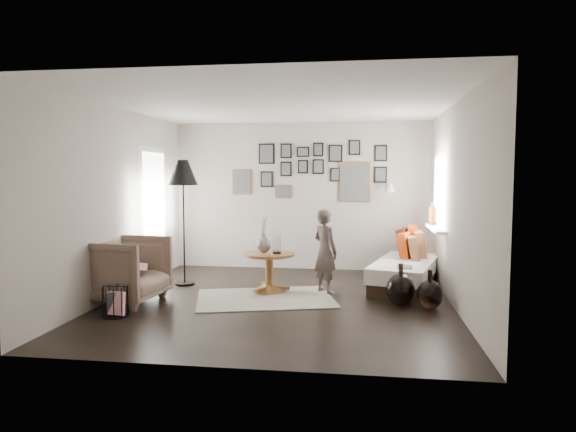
# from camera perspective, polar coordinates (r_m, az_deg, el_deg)

# --- Properties ---
(ground) EXTENTS (4.80, 4.80, 0.00)m
(ground) POSITION_cam_1_polar(r_m,az_deg,el_deg) (6.93, -1.00, -9.43)
(ground) COLOR black
(ground) RESTS_ON ground
(wall_back) EXTENTS (4.50, 0.00, 4.50)m
(wall_back) POSITION_cam_1_polar(r_m,az_deg,el_deg) (9.11, 1.36, 2.22)
(wall_back) COLOR #A9A094
(wall_back) RESTS_ON ground
(wall_front) EXTENTS (4.50, 0.00, 4.50)m
(wall_front) POSITION_cam_1_polar(r_m,az_deg,el_deg) (4.39, -5.96, -0.45)
(wall_front) COLOR #A9A094
(wall_front) RESTS_ON ground
(wall_left) EXTENTS (0.00, 4.80, 4.80)m
(wall_left) POSITION_cam_1_polar(r_m,az_deg,el_deg) (7.43, -18.42, 1.43)
(wall_left) COLOR #A9A094
(wall_left) RESTS_ON ground
(wall_right) EXTENTS (0.00, 4.80, 4.80)m
(wall_right) POSITION_cam_1_polar(r_m,az_deg,el_deg) (6.76, 18.18, 1.13)
(wall_right) COLOR #A9A094
(wall_right) RESTS_ON ground
(ceiling) EXTENTS (4.80, 4.80, 0.00)m
(ceiling) POSITION_cam_1_polar(r_m,az_deg,el_deg) (6.79, -1.03, 12.38)
(ceiling) COLOR white
(ceiling) RESTS_ON wall_back
(door_left) EXTENTS (0.00, 2.14, 2.14)m
(door_left) POSITION_cam_1_polar(r_m,az_deg,el_deg) (8.53, -14.70, 0.22)
(door_left) COLOR white
(door_left) RESTS_ON wall_left
(window_right) EXTENTS (0.15, 1.32, 1.30)m
(window_right) POSITION_cam_1_polar(r_m,az_deg,el_deg) (8.10, 15.93, -0.88)
(window_right) COLOR white
(window_right) RESTS_ON wall_right
(gallery_wall) EXTENTS (2.74, 0.03, 1.08)m
(gallery_wall) POSITION_cam_1_polar(r_m,az_deg,el_deg) (9.06, 3.17, 5.01)
(gallery_wall) COLOR brown
(gallery_wall) RESTS_ON wall_back
(wall_sconce) EXTENTS (0.18, 0.36, 0.16)m
(wall_sconce) POSITION_cam_1_polar(r_m,az_deg,el_deg) (8.79, 11.26, 3.11)
(wall_sconce) COLOR white
(wall_sconce) RESTS_ON wall_back
(rug) EXTENTS (2.09, 1.71, 0.01)m
(rug) POSITION_cam_1_polar(r_m,az_deg,el_deg) (7.07, -2.55, -9.11)
(rug) COLOR white
(rug) RESTS_ON ground
(pedestal_table) EXTENTS (0.72, 0.72, 0.56)m
(pedestal_table) POSITION_cam_1_polar(r_m,az_deg,el_deg) (7.42, -2.09, -6.44)
(pedestal_table) COLOR brown
(pedestal_table) RESTS_ON ground
(vase) EXTENTS (0.21, 0.21, 0.51)m
(vase) POSITION_cam_1_polar(r_m,az_deg,el_deg) (7.37, -2.69, -2.88)
(vase) COLOR black
(vase) RESTS_ON pedestal_table
(candles) EXTENTS (0.12, 0.12, 0.27)m
(candles) POSITION_cam_1_polar(r_m,az_deg,el_deg) (7.33, -1.26, -3.15)
(candles) COLOR black
(candles) RESTS_ON pedestal_table
(daybed) EXTENTS (1.22, 1.94, 0.89)m
(daybed) POSITION_cam_1_polar(r_m,az_deg,el_deg) (7.93, 12.82, -5.69)
(daybed) COLOR black
(daybed) RESTS_ON ground
(magazine_on_daybed) EXTENTS (0.22, 0.29, 0.01)m
(magazine_on_daybed) POSITION_cam_1_polar(r_m,az_deg,el_deg) (7.28, 12.85, -5.52)
(magazine_on_daybed) COLOR black
(magazine_on_daybed) RESTS_ON daybed
(armchair) EXTENTS (1.05, 1.03, 0.87)m
(armchair) POSITION_cam_1_polar(r_m,az_deg,el_deg) (7.11, -17.68, -5.71)
(armchair) COLOR brown
(armchair) RESTS_ON ground
(armchair_cushion) EXTENTS (0.45, 0.46, 0.18)m
(armchair_cushion) POSITION_cam_1_polar(r_m,az_deg,el_deg) (7.15, -17.52, -5.29)
(armchair_cushion) COLOR white
(armchair_cushion) RESTS_ON armchair
(floor_lamp) EXTENTS (0.44, 0.44, 1.90)m
(floor_lamp) POSITION_cam_1_polar(r_m,az_deg,el_deg) (7.91, -11.59, 4.24)
(floor_lamp) COLOR black
(floor_lamp) RESTS_ON ground
(magazine_basket) EXTENTS (0.29, 0.29, 0.36)m
(magazine_basket) POSITION_cam_1_polar(r_m,az_deg,el_deg) (6.50, -18.62, -9.01)
(magazine_basket) COLOR black
(magazine_basket) RESTS_ON ground
(demijohn_large) EXTENTS (0.37, 0.37, 0.55)m
(demijohn_large) POSITION_cam_1_polar(r_m,az_deg,el_deg) (6.79, 12.38, -7.99)
(demijohn_large) COLOR black
(demijohn_large) RESTS_ON ground
(demijohn_small) EXTENTS (0.32, 0.32, 0.50)m
(demijohn_small) POSITION_cam_1_polar(r_m,az_deg,el_deg) (6.72, 15.47, -8.41)
(demijohn_small) COLOR black
(demijohn_small) RESTS_ON ground
(child) EXTENTS (0.51, 0.51, 1.20)m
(child) POSITION_cam_1_polar(r_m,az_deg,el_deg) (7.32, 4.17, -3.91)
(child) COLOR #534241
(child) RESTS_ON ground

